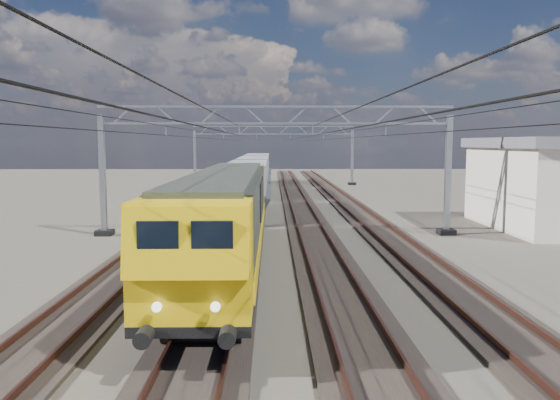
{
  "coord_description": "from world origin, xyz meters",
  "views": [
    {
      "loc": [
        -0.24,
        -25.93,
        5.1
      ],
      "look_at": [
        0.15,
        -0.29,
        2.4
      ],
      "focal_mm": 35.0,
      "sensor_mm": 36.0,
      "label": 1
    }
  ],
  "objects_px": {
    "hopper_wagon_lead": "(247,183)",
    "hopper_wagon_mid": "(254,172)",
    "hopper_wagon_third": "(257,166)",
    "locomotive": "(227,214)",
    "catenary_gantry_far": "(274,153)",
    "catenary_gantry_mid": "(276,165)"
  },
  "relations": [
    {
      "from": "hopper_wagon_mid",
      "to": "locomotive",
      "type": "bearing_deg",
      "value": -90.0
    },
    {
      "from": "catenary_gantry_mid",
      "to": "hopper_wagon_third",
      "type": "distance_m",
      "value": 37.35
    },
    {
      "from": "catenary_gantry_mid",
      "to": "catenary_gantry_far",
      "type": "height_order",
      "value": "same"
    },
    {
      "from": "catenary_gantry_mid",
      "to": "locomotive",
      "type": "relative_size",
      "value": 0.94
    },
    {
      "from": "hopper_wagon_lead",
      "to": "hopper_wagon_third",
      "type": "relative_size",
      "value": 1.0
    },
    {
      "from": "hopper_wagon_lead",
      "to": "hopper_wagon_mid",
      "type": "bearing_deg",
      "value": 90.0
    },
    {
      "from": "hopper_wagon_lead",
      "to": "hopper_wagon_mid",
      "type": "xyz_separation_m",
      "value": [
        0.0,
        14.2,
        0.0
      ]
    },
    {
      "from": "hopper_wagon_mid",
      "to": "catenary_gantry_far",
      "type": "bearing_deg",
      "value": 81.21
    },
    {
      "from": "catenary_gantry_mid",
      "to": "hopper_wagon_mid",
      "type": "xyz_separation_m",
      "value": [
        -2.0,
        23.06,
        -1.67
      ]
    },
    {
      "from": "catenary_gantry_mid",
      "to": "catenary_gantry_far",
      "type": "distance_m",
      "value": 36.0
    },
    {
      "from": "catenary_gantry_far",
      "to": "hopper_wagon_lead",
      "type": "relative_size",
      "value": 1.53
    },
    {
      "from": "catenary_gantry_far",
      "to": "hopper_wagon_mid",
      "type": "distance_m",
      "value": 13.2
    },
    {
      "from": "hopper_wagon_lead",
      "to": "hopper_wagon_mid",
      "type": "distance_m",
      "value": 14.2
    },
    {
      "from": "catenary_gantry_mid",
      "to": "locomotive",
      "type": "xyz_separation_m",
      "value": [
        -2.0,
        -8.84,
        -1.58
      ]
    },
    {
      "from": "catenary_gantry_mid",
      "to": "hopper_wagon_mid",
      "type": "bearing_deg",
      "value": 94.96
    },
    {
      "from": "locomotive",
      "to": "hopper_wagon_third",
      "type": "relative_size",
      "value": 1.62
    },
    {
      "from": "catenary_gantry_mid",
      "to": "hopper_wagon_lead",
      "type": "bearing_deg",
      "value": 102.73
    },
    {
      "from": "catenary_gantry_mid",
      "to": "hopper_wagon_lead",
      "type": "relative_size",
      "value": 1.53
    },
    {
      "from": "locomotive",
      "to": "hopper_wagon_mid",
      "type": "distance_m",
      "value": 31.9
    },
    {
      "from": "hopper_wagon_third",
      "to": "hopper_wagon_lead",
      "type": "bearing_deg",
      "value": -90.0
    },
    {
      "from": "catenary_gantry_far",
      "to": "locomotive",
      "type": "height_order",
      "value": "catenary_gantry_far"
    },
    {
      "from": "catenary_gantry_mid",
      "to": "hopper_wagon_mid",
      "type": "relative_size",
      "value": 1.53
    }
  ]
}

